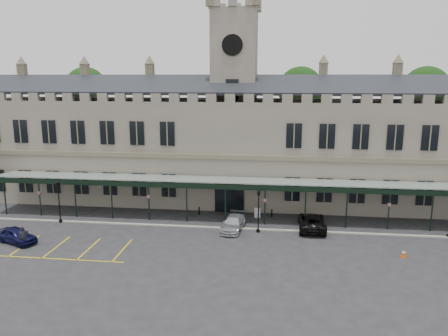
# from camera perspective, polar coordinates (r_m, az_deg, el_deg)

# --- Properties ---
(ground) EXTENTS (140.00, 140.00, 0.00)m
(ground) POSITION_cam_1_polar(r_m,az_deg,el_deg) (38.34, -1.10, -10.68)
(ground) COLOR #242426
(station_building) EXTENTS (60.00, 10.36, 17.30)m
(station_building) POSITION_cam_1_polar(r_m,az_deg,el_deg) (51.85, 1.32, 2.76)
(station_building) COLOR slate
(station_building) RESTS_ON ground
(clock_tower) EXTENTS (5.60, 5.60, 24.80)m
(clock_tower) POSITION_cam_1_polar(r_m,az_deg,el_deg) (51.30, 1.37, 10.12)
(clock_tower) COLOR slate
(clock_tower) RESTS_ON ground
(canopy) EXTENTS (50.00, 4.10, 4.30)m
(canopy) POSITION_cam_1_polar(r_m,az_deg,el_deg) (44.53, 0.23, -4.14)
(canopy) COLOR #8C9E93
(canopy) RESTS_ON ground
(kerb) EXTENTS (60.00, 0.40, 0.12)m
(kerb) POSITION_cam_1_polar(r_m,az_deg,el_deg) (43.40, -0.08, -7.83)
(kerb) COLOR gray
(kerb) RESTS_ON ground
(parking_markings) EXTENTS (16.00, 6.00, 0.01)m
(parking_markings) POSITION_cam_1_polar(r_m,az_deg,el_deg) (41.26, -21.35, -9.86)
(parking_markings) COLOR gold
(parking_markings) RESTS_ON ground
(tree_behind_left) EXTENTS (6.00, 6.00, 16.00)m
(tree_behind_left) POSITION_cam_1_polar(r_m,az_deg,el_deg) (65.85, -17.53, 9.73)
(tree_behind_left) COLOR #332314
(tree_behind_left) RESTS_ON ground
(tree_behind_mid) EXTENTS (6.00, 6.00, 16.00)m
(tree_behind_mid) POSITION_cam_1_polar(r_m,az_deg,el_deg) (60.14, 9.95, 9.93)
(tree_behind_mid) COLOR #332314
(tree_behind_mid) RESTS_ON ground
(tree_behind_right) EXTENTS (6.00, 6.00, 16.00)m
(tree_behind_right) POSITION_cam_1_polar(r_m,az_deg,el_deg) (63.00, 24.82, 9.11)
(tree_behind_right) COLOR #332314
(tree_behind_right) RESTS_ON ground
(lamp_post_left) EXTENTS (0.43, 0.43, 4.52)m
(lamp_post_left) POSITION_cam_1_polar(r_m,az_deg,el_deg) (47.44, -20.78, -3.58)
(lamp_post_left) COLOR black
(lamp_post_left) RESTS_ON ground
(lamp_post_mid) EXTENTS (0.41, 0.41, 4.35)m
(lamp_post_mid) POSITION_cam_1_polar(r_m,az_deg,el_deg) (41.75, 4.53, -5.03)
(lamp_post_mid) COLOR black
(lamp_post_mid) RESTS_ON ground
(traffic_cone) EXTENTS (0.42, 0.42, 0.66)m
(traffic_cone) POSITION_cam_1_polar(r_m,az_deg,el_deg) (39.71, 22.42, -10.30)
(traffic_cone) COLOR #E14407
(traffic_cone) RESTS_ON ground
(sign_board) EXTENTS (0.63, 0.15, 1.09)m
(sign_board) POSITION_cam_1_polar(r_m,az_deg,el_deg) (46.51, 4.38, -5.88)
(sign_board) COLOR black
(sign_board) RESTS_ON ground
(bollard_left) EXTENTS (0.15, 0.15, 0.86)m
(bollard_left) POSITION_cam_1_polar(r_m,az_deg,el_deg) (47.52, -3.27, -5.61)
(bollard_left) COLOR black
(bollard_left) RESTS_ON ground
(bollard_right) EXTENTS (0.15, 0.15, 0.86)m
(bollard_right) POSITION_cam_1_polar(r_m,az_deg,el_deg) (46.92, 6.25, -5.89)
(bollard_right) COLOR black
(bollard_right) RESTS_ON ground
(car_left_a) EXTENTS (4.50, 3.15, 1.42)m
(car_left_a) POSITION_cam_1_polar(r_m,az_deg,el_deg) (43.85, -25.47, -7.93)
(car_left_a) COLOR black
(car_left_a) RESTS_ON ground
(car_taxi) EXTENTS (2.46, 4.86, 1.35)m
(car_taxi) POSITION_cam_1_polar(r_m,az_deg,el_deg) (42.86, 1.22, -7.22)
(car_taxi) COLOR #9C9FA4
(car_taxi) RESTS_ON ground
(car_van) EXTENTS (2.65, 5.54, 1.53)m
(car_van) POSITION_cam_1_polar(r_m,az_deg,el_deg) (43.89, 11.42, -6.88)
(car_van) COLOR black
(car_van) RESTS_ON ground
(person_a) EXTENTS (0.83, 0.74, 1.92)m
(person_a) POSITION_cam_1_polar(r_m,az_deg,el_deg) (42.32, -24.75, -8.21)
(person_a) COLOR black
(person_a) RESTS_ON ground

